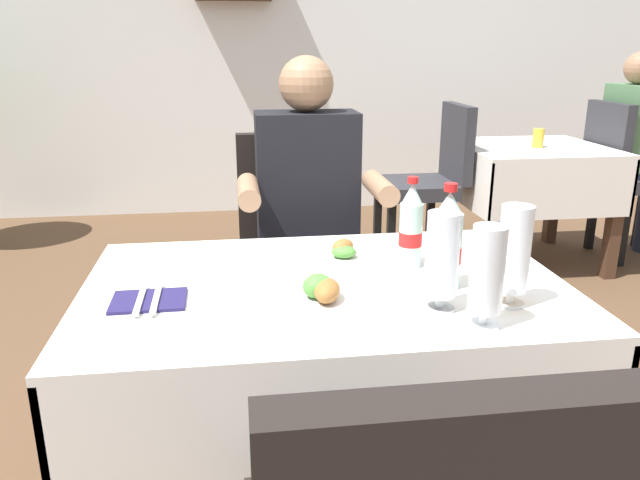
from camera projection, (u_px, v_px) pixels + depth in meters
name	position (u px, v px, depth m)	size (l,w,h in m)	color
back_wall	(264.00, 18.00, 4.70)	(11.00, 0.12, 2.98)	white
main_dining_table	(325.00, 343.00, 1.60)	(1.20, 0.78, 0.72)	white
chair_far_diner_seat	(296.00, 248.00, 2.34)	(0.44, 0.50, 0.97)	black
seated_diner_far	(309.00, 215.00, 2.20)	(0.50, 0.46, 1.26)	#282D42
plate_near_camera	(329.00, 294.00, 1.43)	(0.24, 0.24, 0.07)	white
plate_far_diner	(342.00, 255.00, 1.71)	(0.23, 0.23, 0.06)	white
beer_glass_left	(514.00, 254.00, 1.38)	(0.07, 0.07, 0.23)	white
beer_glass_middle	(487.00, 273.00, 1.27)	(0.07, 0.07, 0.22)	white
beer_glass_right	(442.00, 262.00, 1.36)	(0.07, 0.07, 0.23)	white
cola_bottle_primary	(411.00, 228.00, 1.64)	(0.06, 0.06, 0.24)	silver
cola_bottle_secondary	(447.00, 243.00, 1.49)	(0.07, 0.07, 0.26)	silver
napkin_cutlery_set	(149.00, 300.00, 1.43)	(0.17, 0.19, 0.01)	#231E4C
background_dining_table	(530.00, 177.00, 3.72)	(0.84, 0.82, 0.72)	white
background_chair_left	(429.00, 176.00, 3.63)	(0.50, 0.44, 0.97)	#2D2D33
background_chair_right	(627.00, 171.00, 3.79)	(0.50, 0.44, 0.97)	#2D2D33
background_patron	(638.00, 145.00, 3.75)	(0.46, 0.50, 1.26)	#282D42
background_table_tumbler	(538.00, 138.00, 3.59)	(0.06, 0.06, 0.11)	gold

